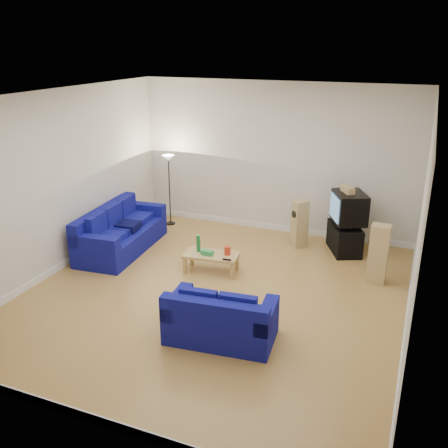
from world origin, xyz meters
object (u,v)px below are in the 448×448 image
at_px(coffee_table, 211,257).
at_px(tv_stand, 344,238).
at_px(sofa_three_seat, 119,234).
at_px(television, 349,207).
at_px(sofa_loveseat, 220,322).

bearing_deg(coffee_table, tv_stand, 42.07).
relative_size(sofa_three_seat, tv_stand, 2.57).
relative_size(tv_stand, television, 0.98).
relative_size(sofa_three_seat, sofa_loveseat, 1.47).
height_order(tv_stand, television, television).
height_order(sofa_loveseat, coffee_table, sofa_loveseat).
xyz_separation_m(sofa_loveseat, coffee_table, (-0.99, 1.96, 0.02)).
xyz_separation_m(sofa_three_seat, coffee_table, (2.12, -0.26, -0.02)).
xyz_separation_m(sofa_three_seat, sofa_loveseat, (3.11, -2.23, -0.04)).
xyz_separation_m(sofa_loveseat, television, (1.11, 3.81, 0.65)).
relative_size(sofa_three_seat, coffee_table, 2.25).
height_order(sofa_three_seat, tv_stand, sofa_three_seat).
relative_size(sofa_loveseat, coffee_table, 1.53).
bearing_deg(television, coffee_table, -73.86).
xyz_separation_m(sofa_three_seat, television, (4.22, 1.59, 0.61)).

